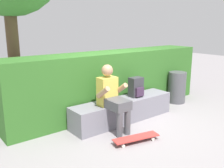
{
  "coord_description": "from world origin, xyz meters",
  "views": [
    {
      "loc": [
        -3.1,
        -3.27,
        1.88
      ],
      "look_at": [
        -0.25,
        0.35,
        0.78
      ],
      "focal_mm": 39.8,
      "sensor_mm": 36.0,
      "label": 1
    }
  ],
  "objects_px": {
    "skateboard_near_person": "(136,138)",
    "trash_bin": "(177,87)",
    "backpack_on_bench": "(136,87)",
    "bench_main": "(123,110)",
    "person_skater": "(112,96)"
  },
  "relations": [
    {
      "from": "trash_bin",
      "to": "bench_main",
      "type": "bearing_deg",
      "value": -176.62
    },
    {
      "from": "trash_bin",
      "to": "backpack_on_bench",
      "type": "bearing_deg",
      "value": -175.52
    },
    {
      "from": "person_skater",
      "to": "trash_bin",
      "type": "distance_m",
      "value": 2.34
    },
    {
      "from": "backpack_on_bench",
      "to": "trash_bin",
      "type": "distance_m",
      "value": 1.53
    },
    {
      "from": "skateboard_near_person",
      "to": "trash_bin",
      "type": "height_order",
      "value": "trash_bin"
    },
    {
      "from": "backpack_on_bench",
      "to": "trash_bin",
      "type": "bearing_deg",
      "value": 4.48
    },
    {
      "from": "bench_main",
      "to": "person_skater",
      "type": "distance_m",
      "value": 0.66
    },
    {
      "from": "person_skater",
      "to": "skateboard_near_person",
      "type": "xyz_separation_m",
      "value": [
        -0.0,
        -0.64,
        -0.57
      ]
    },
    {
      "from": "bench_main",
      "to": "backpack_on_bench",
      "type": "relative_size",
      "value": 5.66
    },
    {
      "from": "trash_bin",
      "to": "skateboard_near_person",
      "type": "bearing_deg",
      "value": -157.26
    },
    {
      "from": "bench_main",
      "to": "backpack_on_bench",
      "type": "distance_m",
      "value": 0.53
    },
    {
      "from": "skateboard_near_person",
      "to": "trash_bin",
      "type": "xyz_separation_m",
      "value": [
        2.3,
        0.96,
        0.31
      ]
    },
    {
      "from": "bench_main",
      "to": "trash_bin",
      "type": "xyz_separation_m",
      "value": [
        1.84,
        0.11,
        0.16
      ]
    },
    {
      "from": "backpack_on_bench",
      "to": "bench_main",
      "type": "bearing_deg",
      "value": 178.38
    },
    {
      "from": "person_skater",
      "to": "backpack_on_bench",
      "type": "relative_size",
      "value": 2.99
    }
  ]
}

